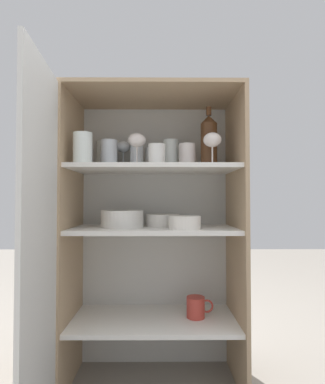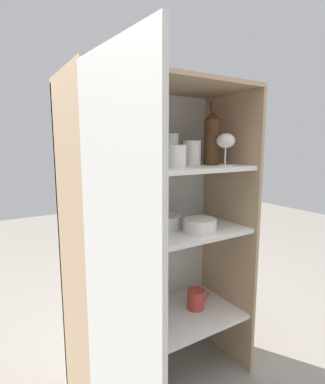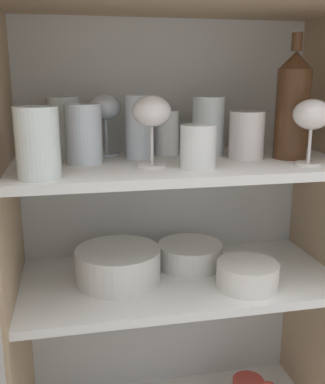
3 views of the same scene
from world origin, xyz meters
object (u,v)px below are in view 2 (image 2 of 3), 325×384
Objects in this scene: wine_bottle at (212,138)px; serving_bowl_small at (200,225)px; coffee_mug_primary at (196,299)px; plate_stack_white at (131,228)px; mixing_bowl_large at (163,221)px.

wine_bottle is 1.96× the size of serving_bowl_small.
serving_bowl_small is 1.14× the size of coffee_mug_primary.
serving_bowl_small is (-0.12, -0.07, -0.38)m from wine_bottle.
wine_bottle reaches higher than plate_stack_white.
mixing_bowl_large is 0.18m from serving_bowl_small.
serving_bowl_small reaches higher than coffee_mug_primary.
wine_bottle is 1.40× the size of plate_stack_white.
mixing_bowl_large is at bearing 160.89° from wine_bottle.
plate_stack_white is 1.22× the size of mixing_bowl_large.
wine_bottle is 1.71× the size of mixing_bowl_large.
mixing_bowl_large is (0.19, 0.05, -0.01)m from plate_stack_white.
mixing_bowl_large is 1.30× the size of coffee_mug_primary.
wine_bottle reaches higher than serving_bowl_small.
wine_bottle is 0.41m from serving_bowl_small.
mixing_bowl_large is 0.45m from coffee_mug_primary.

